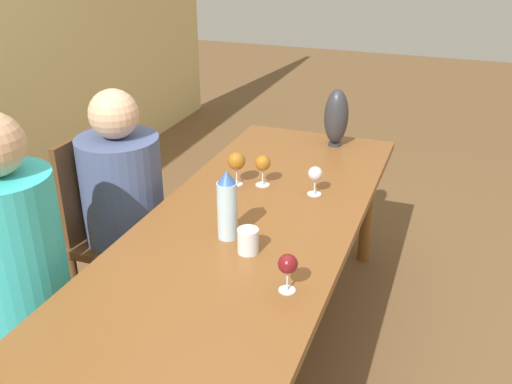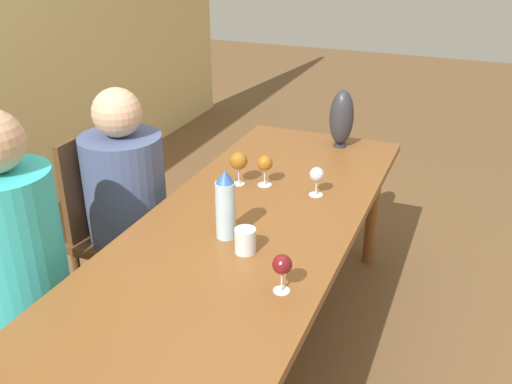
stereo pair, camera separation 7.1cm
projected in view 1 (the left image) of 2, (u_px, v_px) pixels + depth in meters
ground_plane at (247, 364)px, 2.61m from camera, size 14.00×14.00×0.00m
dining_table at (246, 241)px, 2.33m from camera, size 2.36×0.85×0.72m
water_bottle at (227, 206)px, 2.16m from camera, size 0.08×0.08×0.28m
water_tumbler at (248, 241)px, 2.10m from camera, size 0.08×0.08×0.10m
vase at (336, 117)px, 3.05m from camera, size 0.13×0.13×0.31m
wine_glass_0 at (263, 164)px, 2.61m from camera, size 0.07×0.07×0.15m
wine_glass_1 at (315, 175)px, 2.53m from camera, size 0.06×0.06×0.13m
wine_glass_2 at (288, 265)px, 1.86m from camera, size 0.07×0.07×0.14m
wine_glass_3 at (236, 161)px, 2.61m from camera, size 0.08×0.08×0.16m
chair_near at (11, 307)px, 2.18m from camera, size 0.44×0.44×0.95m
chair_far at (113, 225)px, 2.76m from camera, size 0.44×0.44×0.95m
person_near at (21, 271)px, 2.07m from camera, size 0.35×0.35×1.29m
person_far at (127, 205)px, 2.68m from camera, size 0.38×0.38×1.18m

